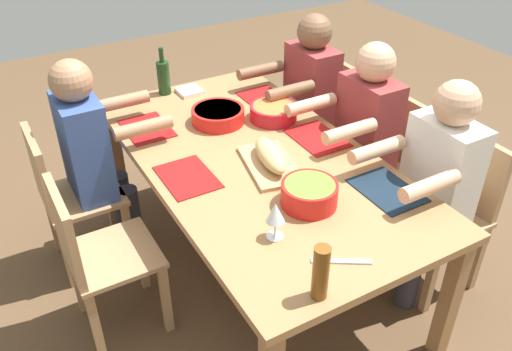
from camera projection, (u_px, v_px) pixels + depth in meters
ground_plane at (256, 267)px, 3.06m from camera, size 8.00×8.00×0.00m
dining_table at (256, 169)px, 2.69m from camera, size 1.98×1.06×0.74m
chair_far_right at (66, 193)px, 2.83m from camera, size 0.40×0.40×0.85m
diner_far_right at (94, 150)px, 2.79m from camera, size 0.41×0.53×1.20m
chair_far_center at (95, 253)px, 2.44m from camera, size 0.40×0.40×0.85m
chair_near_left at (452, 204)px, 2.75m from camera, size 0.40×0.40×0.85m
diner_near_left at (433, 180)px, 2.56m from camera, size 0.41×0.53×1.20m
chair_near_right at (327, 119)px, 3.54m from camera, size 0.40×0.40×0.85m
diner_near_right at (305, 95)px, 3.34m from camera, size 0.41×0.53×1.20m
chair_near_center at (381, 156)px, 3.14m from camera, size 0.40×0.40×0.85m
diner_near_center at (361, 132)px, 2.95m from camera, size 0.41×0.53×1.20m
serving_bowl_salad at (309, 193)px, 2.29m from camera, size 0.25×0.25×0.10m
serving_bowl_pasta at (218, 115)px, 2.93m from camera, size 0.29×0.29×0.08m
serving_bowl_fruit at (273, 111)px, 2.96m from camera, size 0.26×0.26×0.08m
cutting_board at (270, 165)px, 2.57m from camera, size 0.44×0.30×0.02m
bread_loaf at (270, 155)px, 2.54m from camera, size 0.34×0.17×0.09m
wine_bottle at (164, 77)px, 3.20m from camera, size 0.08×0.08×0.29m
beer_bottle at (321, 273)px, 1.82m from camera, size 0.06×0.06×0.22m
wine_glass at (275, 214)px, 2.08m from camera, size 0.08×0.08×0.17m
placemat_far_right at (147, 128)px, 2.89m from camera, size 0.32×0.23×0.01m
placemat_far_center at (188, 177)px, 2.50m from camera, size 0.32×0.23×0.01m
placemat_near_left at (387, 190)px, 2.41m from camera, size 0.32×0.23×0.01m
placemat_near_right at (264, 99)px, 3.19m from camera, size 0.32×0.23×0.01m
placemat_near_center at (317, 138)px, 2.80m from camera, size 0.32×0.23×0.01m
carving_knife at (341, 261)px, 2.02m from camera, size 0.14×0.21×0.01m
napkin_stack at (189, 91)px, 3.26m from camera, size 0.14×0.14×0.02m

